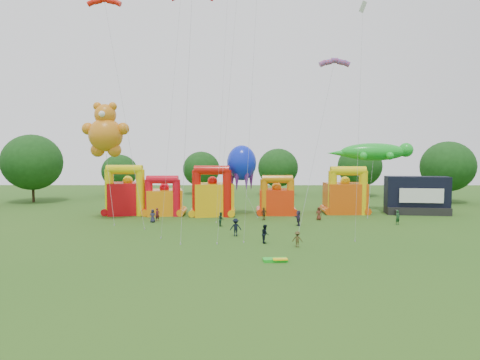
{
  "coord_description": "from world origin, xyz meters",
  "views": [
    {
      "loc": [
        0.42,
        -33.11,
        9.26
      ],
      "look_at": [
        0.19,
        18.0,
        5.69
      ],
      "focal_mm": 32.0,
      "sensor_mm": 36.0,
      "label": 1
    }
  ],
  "objects_px": {
    "bouncy_castle_2": "(212,197)",
    "stage_trailer": "(417,196)",
    "gecko_kite": "(372,174)",
    "spectator_0": "(153,216)",
    "spectator_4": "(264,214)",
    "bouncy_castle_0": "(128,196)",
    "teddy_bear_kite": "(107,150)",
    "octopus_kite": "(244,174)"
  },
  "relations": [
    {
      "from": "spectator_0",
      "to": "spectator_4",
      "type": "relative_size",
      "value": 1.01
    },
    {
      "from": "teddy_bear_kite",
      "to": "spectator_4",
      "type": "height_order",
      "value": "teddy_bear_kite"
    },
    {
      "from": "bouncy_castle_0",
      "to": "gecko_kite",
      "type": "bearing_deg",
      "value": 2.17
    },
    {
      "from": "bouncy_castle_2",
      "to": "spectator_0",
      "type": "relative_size",
      "value": 4.17
    },
    {
      "from": "teddy_bear_kite",
      "to": "gecko_kite",
      "type": "height_order",
      "value": "teddy_bear_kite"
    },
    {
      "from": "teddy_bear_kite",
      "to": "gecko_kite",
      "type": "relative_size",
      "value": 1.19
    },
    {
      "from": "bouncy_castle_0",
      "to": "octopus_kite",
      "type": "distance_m",
      "value": 17.07
    },
    {
      "from": "stage_trailer",
      "to": "bouncy_castle_2",
      "type": "bearing_deg",
      "value": -176.86
    },
    {
      "from": "octopus_kite",
      "to": "spectator_4",
      "type": "relative_size",
      "value": 5.91
    },
    {
      "from": "gecko_kite",
      "to": "octopus_kite",
      "type": "height_order",
      "value": "gecko_kite"
    },
    {
      "from": "octopus_kite",
      "to": "spectator_4",
      "type": "height_order",
      "value": "octopus_kite"
    },
    {
      "from": "spectator_0",
      "to": "spectator_4",
      "type": "bearing_deg",
      "value": -15.19
    },
    {
      "from": "bouncy_castle_0",
      "to": "bouncy_castle_2",
      "type": "bearing_deg",
      "value": -5.22
    },
    {
      "from": "bouncy_castle_2",
      "to": "spectator_4",
      "type": "relative_size",
      "value": 4.2
    },
    {
      "from": "bouncy_castle_0",
      "to": "stage_trailer",
      "type": "bearing_deg",
      "value": 0.68
    },
    {
      "from": "bouncy_castle_0",
      "to": "spectator_4",
      "type": "xyz_separation_m",
      "value": [
        19.45,
        -5.18,
        -1.87
      ]
    },
    {
      "from": "spectator_4",
      "to": "spectator_0",
      "type": "bearing_deg",
      "value": -26.47
    },
    {
      "from": "octopus_kite",
      "to": "spectator_0",
      "type": "xyz_separation_m",
      "value": [
        -11.67,
        -6.3,
        -5.02
      ]
    },
    {
      "from": "spectator_4",
      "to": "bouncy_castle_0",
      "type": "bearing_deg",
      "value": -48.92
    },
    {
      "from": "bouncy_castle_0",
      "to": "spectator_0",
      "type": "xyz_separation_m",
      "value": [
        5.09,
        -7.08,
        -1.86
      ]
    },
    {
      "from": "bouncy_castle_2",
      "to": "gecko_kite",
      "type": "relative_size",
      "value": 0.55
    },
    {
      "from": "octopus_kite",
      "to": "gecko_kite",
      "type": "bearing_deg",
      "value": 6.46
    },
    {
      "from": "bouncy_castle_0",
      "to": "spectator_0",
      "type": "bearing_deg",
      "value": -54.28
    },
    {
      "from": "octopus_kite",
      "to": "spectator_4",
      "type": "distance_m",
      "value": 7.2
    },
    {
      "from": "stage_trailer",
      "to": "gecko_kite",
      "type": "bearing_deg",
      "value": 172.39
    },
    {
      "from": "teddy_bear_kite",
      "to": "spectator_0",
      "type": "bearing_deg",
      "value": -4.39
    },
    {
      "from": "bouncy_castle_0",
      "to": "stage_trailer",
      "type": "xyz_separation_m",
      "value": [
        41.94,
        0.5,
        -0.06
      ]
    },
    {
      "from": "spectator_0",
      "to": "bouncy_castle_0",
      "type": "bearing_deg",
      "value": 103.0
    },
    {
      "from": "bouncy_castle_2",
      "to": "octopus_kite",
      "type": "distance_m",
      "value": 5.44
    },
    {
      "from": "octopus_kite",
      "to": "spectator_0",
      "type": "distance_m",
      "value": 14.18
    },
    {
      "from": "teddy_bear_kite",
      "to": "bouncy_castle_0",
      "type": "bearing_deg",
      "value": 83.8
    },
    {
      "from": "bouncy_castle_2",
      "to": "stage_trailer",
      "type": "bearing_deg",
      "value": 3.14
    },
    {
      "from": "bouncy_castle_2",
      "to": "teddy_bear_kite",
      "type": "relative_size",
      "value": 0.46
    },
    {
      "from": "bouncy_castle_2",
      "to": "gecko_kite",
      "type": "xyz_separation_m",
      "value": [
        23.23,
        2.47,
        3.07
      ]
    },
    {
      "from": "octopus_kite",
      "to": "spectator_4",
      "type": "xyz_separation_m",
      "value": [
        2.69,
        -4.4,
        -5.03
      ]
    },
    {
      "from": "stage_trailer",
      "to": "spectator_0",
      "type": "distance_m",
      "value": 37.66
    },
    {
      "from": "bouncy_castle_2",
      "to": "spectator_4",
      "type": "distance_m",
      "value": 8.38
    },
    {
      "from": "spectator_4",
      "to": "teddy_bear_kite",
      "type": "bearing_deg",
      "value": -29.88
    },
    {
      "from": "gecko_kite",
      "to": "spectator_0",
      "type": "bearing_deg",
      "value": -164.55
    },
    {
      "from": "spectator_4",
      "to": "octopus_kite",
      "type": "bearing_deg",
      "value": -92.56
    },
    {
      "from": "bouncy_castle_0",
      "to": "octopus_kite",
      "type": "height_order",
      "value": "octopus_kite"
    },
    {
      "from": "bouncy_castle_0",
      "to": "bouncy_castle_2",
      "type": "distance_m",
      "value": 12.4
    }
  ]
}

